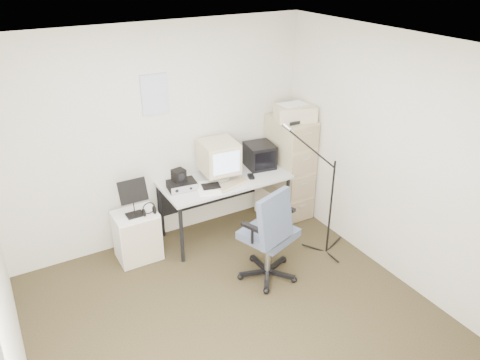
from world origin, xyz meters
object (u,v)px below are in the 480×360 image
office_chair (269,232)px  filing_cabinet (289,167)px  desk (225,206)px  side_cart (137,236)px

office_chair → filing_cabinet: bearing=26.9°
desk → office_chair: 1.00m
filing_cabinet → desk: 0.99m
desk → office_chair: bearing=-91.2°
desk → side_cart: 1.10m
desk → office_chair: size_ratio=1.36×
filing_cabinet → side_cart: filing_cabinet is taller
desk → filing_cabinet: bearing=1.8°
filing_cabinet → desk: bearing=-178.2°
desk → office_chair: office_chair is taller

